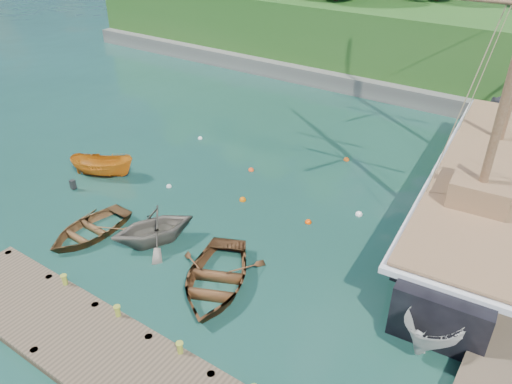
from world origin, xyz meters
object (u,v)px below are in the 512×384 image
motorboat_orange (104,175)px  schooner (482,194)px  cabin_boat_white (449,335)px  rowboat_1 (155,242)px  rowboat_2 (215,286)px  rowboat_0 (90,235)px

motorboat_orange → schooner: schooner is taller
motorboat_orange → cabin_boat_white: 19.62m
motorboat_orange → cabin_boat_white: size_ratio=0.72×
rowboat_1 → schooner: 16.01m
rowboat_2 → motorboat_orange: bearing=137.2°
motorboat_orange → rowboat_0: bearing=-163.2°
rowboat_1 → cabin_boat_white: rowboat_1 is taller
rowboat_0 → cabin_boat_white: 16.04m
rowboat_2 → schooner: bearing=33.2°
cabin_boat_white → schooner: bearing=115.7°
motorboat_orange → schooner: size_ratio=0.14×
cabin_boat_white → rowboat_0: bearing=-149.9°
rowboat_0 → cabin_boat_white: size_ratio=0.82×
motorboat_orange → schooner: 20.14m
rowboat_2 → cabin_boat_white: cabin_boat_white is taller
rowboat_1 → motorboat_orange: rowboat_1 is taller
rowboat_1 → rowboat_0: bearing=-127.4°
rowboat_0 → rowboat_2: 7.07m
cabin_boat_white → schooner: (-1.15, 8.99, 1.07)m
rowboat_0 → rowboat_1: size_ratio=1.11×
rowboat_0 → rowboat_2: (7.05, 0.53, 0.00)m
cabin_boat_white → schooner: schooner is taller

